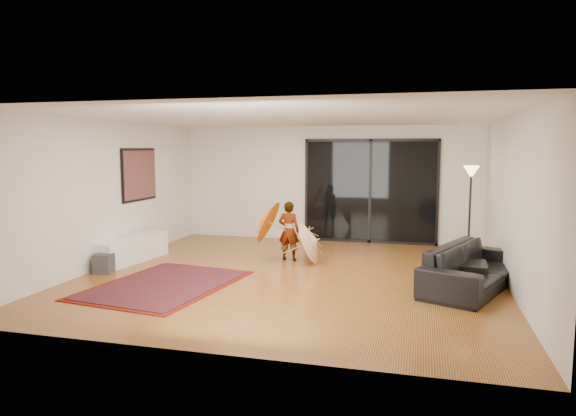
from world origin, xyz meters
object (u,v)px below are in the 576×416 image
(sofa, at_px, (472,267))
(media_console, at_px, (132,249))
(ottoman, at_px, (464,274))
(child, at_px, (289,231))

(sofa, bearing_deg, media_console, 109.77)
(media_console, xyz_separation_m, sofa, (6.20, -0.37, 0.10))
(ottoman, bearing_deg, media_console, 177.65)
(media_console, relative_size, child, 1.50)
(media_console, bearing_deg, child, 24.35)
(media_console, height_order, child, child)
(media_console, relative_size, sofa, 0.74)
(media_console, distance_m, ottoman, 6.09)
(sofa, bearing_deg, ottoman, 66.84)
(ottoman, bearing_deg, child, 160.05)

